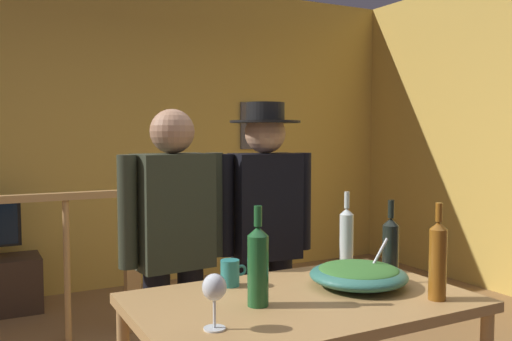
% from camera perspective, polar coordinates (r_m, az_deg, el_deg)
% --- Properties ---
extents(back_wall, '(6.16, 0.10, 2.86)m').
position_cam_1_polar(back_wall, '(5.21, -15.11, 3.75)').
color(back_wall, gold).
rests_on(back_wall, ground_plane).
extents(framed_picture, '(0.43, 0.03, 0.48)m').
position_cam_1_polar(framed_picture, '(5.69, 0.33, 4.70)').
color(framed_picture, '#4F4E56').
extents(serving_table, '(1.29, 0.80, 0.80)m').
position_cam_1_polar(serving_table, '(2.18, 4.83, -15.20)').
color(serving_table, '#B2844C').
rests_on(serving_table, ground_plane).
extents(salad_bowl, '(0.40, 0.40, 0.21)m').
position_cam_1_polar(salad_bowl, '(2.33, 10.70, -10.62)').
color(salad_bowl, '#337060').
rests_on(salad_bowl, serving_table).
extents(wine_glass, '(0.08, 0.08, 0.18)m').
position_cam_1_polar(wine_glass, '(1.79, -4.39, -12.36)').
color(wine_glass, silver).
rests_on(wine_glass, serving_table).
extents(wine_bottle_green, '(0.08, 0.08, 0.37)m').
position_cam_1_polar(wine_bottle_green, '(2.01, 0.21, -9.82)').
color(wine_bottle_green, '#1E5628').
rests_on(wine_bottle_green, serving_table).
extents(wine_bottle_dark, '(0.07, 0.07, 0.33)m').
position_cam_1_polar(wine_bottle_dark, '(2.59, 13.93, -7.38)').
color(wine_bottle_dark, black).
rests_on(wine_bottle_dark, serving_table).
extents(wine_bottle_amber, '(0.07, 0.07, 0.37)m').
position_cam_1_polar(wine_bottle_amber, '(2.19, 18.53, -8.82)').
color(wine_bottle_amber, brown).
rests_on(wine_bottle_amber, serving_table).
extents(wine_bottle_clear, '(0.07, 0.07, 0.36)m').
position_cam_1_polar(wine_bottle_clear, '(2.62, 9.47, -6.81)').
color(wine_bottle_clear, silver).
rests_on(wine_bottle_clear, serving_table).
extents(mug_teal, '(0.11, 0.08, 0.11)m').
position_cam_1_polar(mug_teal, '(2.29, -2.70, -10.68)').
color(mug_teal, teal).
rests_on(mug_teal, serving_table).
extents(person_standing_left, '(0.55, 0.26, 1.55)m').
position_cam_1_polar(person_standing_left, '(2.70, -8.66, -7.46)').
color(person_standing_left, black).
rests_on(person_standing_left, ground_plane).
extents(person_standing_right, '(0.53, 0.37, 1.60)m').
position_cam_1_polar(person_standing_right, '(2.89, 0.95, -6.01)').
color(person_standing_right, black).
rests_on(person_standing_right, ground_plane).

